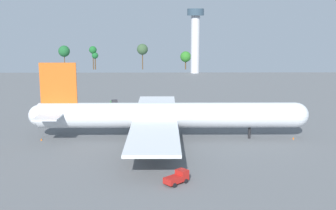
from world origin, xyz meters
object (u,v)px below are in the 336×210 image
(control_tower, at_px, (195,35))
(baggage_tug, at_px, (177,177))
(cargo_airplane, at_px, (167,116))
(fuel_truck, at_px, (114,103))
(catering_truck, at_px, (67,110))
(safety_cone_tail, at_px, (41,139))
(safety_cone_nose, at_px, (293,138))

(control_tower, bearing_deg, baggage_tug, -95.12)
(cargo_airplane, xyz_separation_m, baggage_tug, (1.89, -31.47, -5.01))
(fuel_truck, xyz_separation_m, catering_truck, (-14.16, -12.79, -0.06))
(cargo_airplane, distance_m, fuel_truck, 47.49)
(safety_cone_tail, bearing_deg, baggage_tug, -41.03)
(baggage_tug, xyz_separation_m, safety_cone_nose, (31.28, 30.50, -0.85))
(baggage_tug, distance_m, safety_cone_tail, 45.49)
(baggage_tug, bearing_deg, control_tower, 84.88)
(baggage_tug, xyz_separation_m, control_tower, (15.66, 174.89, 21.06))
(baggage_tug, xyz_separation_m, safety_cone_tail, (-34.31, 29.86, -0.86))
(cargo_airplane, relative_size, baggage_tug, 14.32)
(baggage_tug, relative_size, control_tower, 0.14)
(fuel_truck, bearing_deg, safety_cone_tail, -106.80)
(fuel_truck, relative_size, baggage_tug, 0.82)
(baggage_tug, bearing_deg, safety_cone_nose, 44.28)
(cargo_airplane, relative_size, safety_cone_nose, 114.77)
(safety_cone_nose, relative_size, safety_cone_tail, 1.04)
(safety_cone_nose, bearing_deg, safety_cone_tail, -179.44)
(cargo_airplane, xyz_separation_m, safety_cone_tail, (-32.41, -1.61, -5.87))
(fuel_truck, relative_size, safety_cone_nose, 6.58)
(safety_cone_nose, xyz_separation_m, safety_cone_tail, (-65.59, -0.64, -0.01))
(control_tower, bearing_deg, fuel_truck, -109.99)
(fuel_truck, xyz_separation_m, control_tower, (36.41, 100.10, 20.97))
(catering_truck, height_order, control_tower, control_tower)
(fuel_truck, bearing_deg, catering_truck, -137.90)
(cargo_airplane, distance_m, baggage_tug, 31.93)
(cargo_airplane, xyz_separation_m, control_tower, (17.55, 143.41, 16.04))
(fuel_truck, bearing_deg, control_tower, 70.01)
(control_tower, bearing_deg, cargo_airplane, -96.98)
(safety_cone_tail, xyz_separation_m, control_tower, (49.97, 145.03, 21.92))
(safety_cone_nose, distance_m, control_tower, 146.87)
(fuel_truck, distance_m, safety_cone_tail, 46.93)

